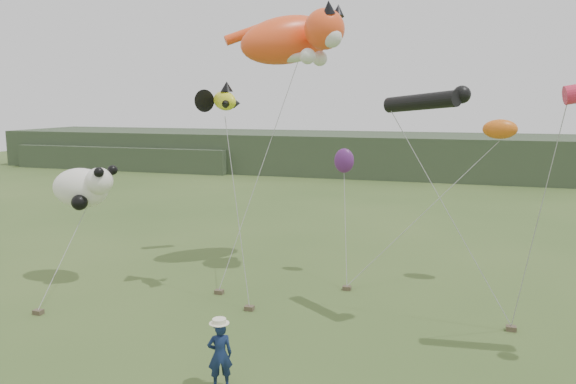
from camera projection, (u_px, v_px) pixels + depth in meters
name	position (u px, v px, depth m)	size (l,w,h in m)	color
ground	(249.00, 377.00, 15.12)	(120.00, 120.00, 0.00)	#385123
headland	(377.00, 155.00, 57.87)	(90.00, 13.00, 4.00)	#2D3D28
festival_attendant	(220.00, 355.00, 14.49)	(0.65, 0.42, 1.77)	#122043
sandbag_anchors	(270.00, 305.00, 20.30)	(16.01, 5.95, 0.16)	brown
cat_kite	(296.00, 38.00, 24.02)	(5.94, 4.71, 2.80)	#FF4E1D
fish_kite	(216.00, 100.00, 21.22)	(2.40, 1.57, 1.14)	yellow
tube_kites	(520.00, 94.00, 16.37)	(8.14, 3.41, 1.27)	black
panda_kite	(84.00, 187.00, 22.77)	(2.87, 1.86, 1.78)	white
misc_kites	(438.00, 142.00, 22.64)	(7.19, 1.24, 2.28)	orange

